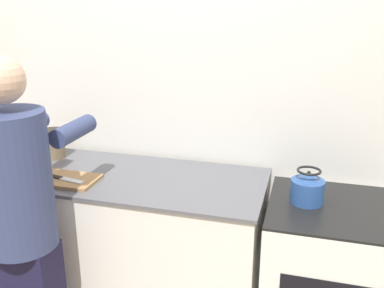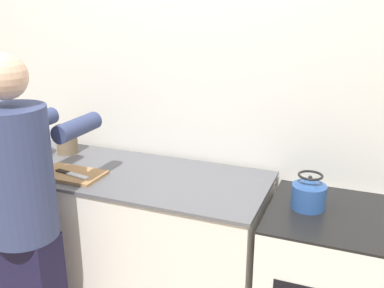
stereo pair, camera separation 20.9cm
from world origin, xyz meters
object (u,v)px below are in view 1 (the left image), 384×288
canister_jar (54,144)px  cutting_board (65,179)px  kettle (307,189)px  oven (325,284)px  person (22,219)px  bowl_prep (23,154)px  knife (64,179)px

canister_jar → cutting_board: bearing=-50.3°
kettle → canister_jar: size_ratio=0.98×
oven → canister_jar: (-1.64, 0.16, 0.57)m
cutting_board → oven: bearing=6.2°
kettle → canister_jar: 1.52m
person → kettle: size_ratio=9.39×
oven → person: bearing=-159.5°
person → bowl_prep: (-0.41, 0.58, 0.08)m
oven → person: 1.55m
person → cutting_board: (0.00, 0.37, 0.05)m
cutting_board → bowl_prep: size_ratio=2.16×
oven → knife: (-1.37, -0.17, 0.50)m
oven → cutting_board: (-1.38, -0.15, 0.49)m
bowl_prep → canister_jar: size_ratio=0.92×
knife → canister_jar: bearing=139.2°
bowl_prep → canister_jar: canister_jar is taller
cutting_board → canister_jar: 0.41m
person → knife: bearing=87.6°
knife → bowl_prep: size_ratio=1.40×
bowl_prep → canister_jar: bearing=31.7°
cutting_board → kettle: kettle is taller
cutting_board → canister_jar: size_ratio=1.98×
person → oven: bearing=20.5°
bowl_prep → cutting_board: bearing=-27.4°
oven → bowl_prep: bearing=178.0°
knife → canister_jar: (-0.27, 0.33, 0.07)m
canister_jar → bowl_prep: bearing=-148.3°
knife → bowl_prep: bowl_prep is taller
kettle → oven: bearing=-6.0°
oven → knife: knife is taller
cutting_board → kettle: size_ratio=2.03×
knife → oven: bearing=17.0°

